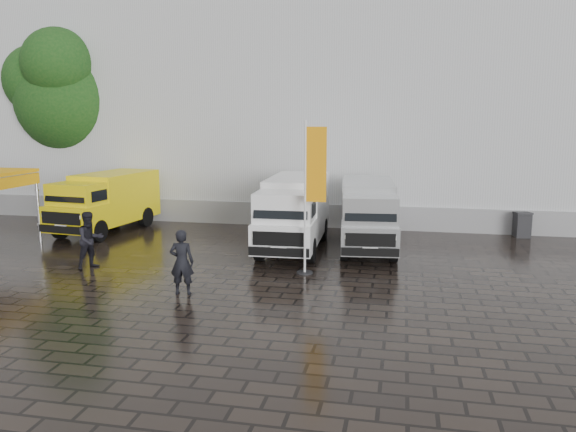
# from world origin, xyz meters

# --- Properties ---
(ground) EXTENTS (120.00, 120.00, 0.00)m
(ground) POSITION_xyz_m (0.00, 0.00, 0.00)
(ground) COLOR black
(ground) RESTS_ON ground
(exhibition_hall) EXTENTS (44.00, 16.00, 12.00)m
(exhibition_hall) POSITION_xyz_m (2.00, 16.00, 6.00)
(exhibition_hall) COLOR silver
(exhibition_hall) RESTS_ON ground
(hall_plinth) EXTENTS (44.00, 0.15, 1.00)m
(hall_plinth) POSITION_xyz_m (2.00, 7.95, 0.50)
(hall_plinth) COLOR gray
(hall_plinth) RESTS_ON ground
(van_yellow) EXTENTS (2.62, 5.40, 2.40)m
(van_yellow) POSITION_xyz_m (-8.43, 5.14, 1.20)
(van_yellow) COLOR yellow
(van_yellow) RESTS_ON ground
(van_white) EXTENTS (2.13, 5.89, 2.53)m
(van_white) POSITION_xyz_m (-0.23, 3.75, 1.26)
(van_white) COLOR white
(van_white) RESTS_ON ground
(van_silver) EXTENTS (2.35, 5.64, 2.38)m
(van_silver) POSITION_xyz_m (2.36, 4.25, 1.19)
(van_silver) COLOR silver
(van_silver) RESTS_ON ground
(flagpole) EXTENTS (0.88, 0.50, 4.60)m
(flagpole) POSITION_xyz_m (0.89, 0.63, 2.54)
(flagpole) COLOR black
(flagpole) RESTS_ON ground
(tree) EXTENTS (5.02, 5.02, 9.01)m
(tree) POSITION_xyz_m (-12.38, 9.26, 5.79)
(tree) COLOR black
(tree) RESTS_ON ground
(wheelie_bin) EXTENTS (0.69, 0.69, 1.00)m
(wheelie_bin) POSITION_xyz_m (8.24, 7.53, 0.50)
(wheelie_bin) COLOR black
(wheelie_bin) RESTS_ON ground
(person_front) EXTENTS (0.70, 0.51, 1.77)m
(person_front) POSITION_xyz_m (-2.15, -2.05, 0.88)
(person_front) COLOR black
(person_front) RESTS_ON ground
(person_tent) EXTENTS (1.04, 1.10, 1.80)m
(person_tent) POSITION_xyz_m (-5.98, -0.11, 0.90)
(person_tent) COLOR black
(person_tent) RESTS_ON ground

